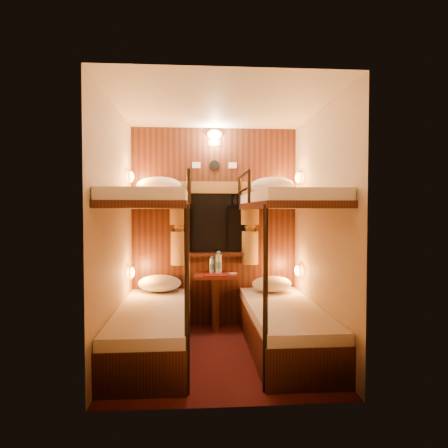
{
  "coord_description": "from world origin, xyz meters",
  "views": [
    {
      "loc": [
        -0.24,
        -3.83,
        1.41
      ],
      "look_at": [
        0.05,
        0.15,
        1.27
      ],
      "focal_mm": 32.0,
      "sensor_mm": 36.0,
      "label": 1
    }
  ],
  "objects": [
    {
      "name": "bottle_left",
      "position": [
        -0.04,
        0.9,
        0.74
      ],
      "size": [
        0.06,
        0.06,
        0.21
      ],
      "rotation": [
        0.0,
        0.0,
        0.27
      ],
      "color": "#99BFE5",
      "rests_on": "table"
    },
    {
      "name": "curtains",
      "position": [
        0.0,
        0.97,
        1.26
      ],
      "size": [
        1.1,
        0.22,
        1.0
      ],
      "color": "brown",
      "rests_on": "back_panel"
    },
    {
      "name": "wall_front",
      "position": [
        0.0,
        -1.05,
        1.2
      ],
      "size": [
        2.4,
        0.0,
        2.4
      ],
      "primitive_type": "plane",
      "rotation": [
        -1.57,
        0.0,
        0.0
      ],
      "color": "#C6B293",
      "rests_on": "floor"
    },
    {
      "name": "bottle_right",
      "position": [
        0.04,
        0.89,
        0.76
      ],
      "size": [
        0.08,
        0.08,
        0.27
      ],
      "rotation": [
        0.0,
        0.0,
        -0.41
      ],
      "color": "#99BFE5",
      "rests_on": "table"
    },
    {
      "name": "floor",
      "position": [
        0.0,
        0.0,
        0.0
      ],
      "size": [
        2.1,
        2.1,
        0.0
      ],
      "primitive_type": "plane",
      "color": "#3C1011",
      "rests_on": "ground"
    },
    {
      "name": "pillow_lower_right",
      "position": [
        0.65,
        0.72,
        0.55
      ],
      "size": [
        0.46,
        0.33,
        0.18
      ],
      "primitive_type": "ellipsoid",
      "color": "silver",
      "rests_on": "bunk_right"
    },
    {
      "name": "back_fixtures",
      "position": [
        0.0,
        1.0,
        2.25
      ],
      "size": [
        0.54,
        0.09,
        0.48
      ],
      "color": "black",
      "rests_on": "back_panel"
    },
    {
      "name": "bunk_right",
      "position": [
        0.65,
        0.07,
        0.56
      ],
      "size": [
        0.72,
        1.9,
        1.82
      ],
      "color": "black",
      "rests_on": "floor"
    },
    {
      "name": "pillow_upper_left",
      "position": [
        -0.65,
        0.82,
        1.69
      ],
      "size": [
        0.52,
        0.37,
        0.2
      ],
      "primitive_type": "ellipsoid",
      "color": "silver",
      "rests_on": "bunk_left"
    },
    {
      "name": "ceiling",
      "position": [
        0.0,
        0.0,
        2.4
      ],
      "size": [
        2.1,
        2.1,
        0.0
      ],
      "primitive_type": "plane",
      "rotation": [
        3.14,
        0.0,
        0.0
      ],
      "color": "silver",
      "rests_on": "wall_back"
    },
    {
      "name": "reading_lamps",
      "position": [
        -0.0,
        0.7,
        1.24
      ],
      "size": [
        2.0,
        0.2,
        1.25
      ],
      "color": "orange",
      "rests_on": "wall_left"
    },
    {
      "name": "sachet_b",
      "position": [
        0.02,
        0.92,
        0.65
      ],
      "size": [
        0.07,
        0.06,
        0.0
      ],
      "primitive_type": "cube",
      "rotation": [
        0.0,
        0.0,
        0.09
      ],
      "color": "silver",
      "rests_on": "table"
    },
    {
      "name": "wall_back",
      "position": [
        0.0,
        1.05,
        1.2
      ],
      "size": [
        2.4,
        0.0,
        2.4
      ],
      "primitive_type": "plane",
      "rotation": [
        1.57,
        0.0,
        0.0
      ],
      "color": "#C6B293",
      "rests_on": "floor"
    },
    {
      "name": "table",
      "position": [
        0.0,
        0.85,
        0.41
      ],
      "size": [
        0.5,
        0.34,
        0.66
      ],
      "color": "maroon",
      "rests_on": "floor"
    },
    {
      "name": "pillow_lower_left",
      "position": [
        -0.65,
        0.82,
        0.55
      ],
      "size": [
        0.5,
        0.36,
        0.2
      ],
      "primitive_type": "ellipsoid",
      "color": "silver",
      "rests_on": "bunk_left"
    },
    {
      "name": "wall_right",
      "position": [
        1.0,
        0.0,
        1.2
      ],
      "size": [
        0.0,
        2.4,
        2.4
      ],
      "primitive_type": "plane",
      "rotation": [
        1.57,
        0.0,
        -1.57
      ],
      "color": "#C6B293",
      "rests_on": "floor"
    },
    {
      "name": "bunk_left",
      "position": [
        -0.65,
        0.07,
        0.56
      ],
      "size": [
        0.72,
        1.9,
        1.82
      ],
      "color": "black",
      "rests_on": "floor"
    },
    {
      "name": "back_panel",
      "position": [
        0.0,
        1.04,
        1.2
      ],
      "size": [
        2.0,
        0.03,
        2.4
      ],
      "primitive_type": "cube",
      "color": "black",
      "rests_on": "floor"
    },
    {
      "name": "wall_left",
      "position": [
        -1.0,
        0.0,
        1.2
      ],
      "size": [
        0.0,
        2.4,
        2.4
      ],
      "primitive_type": "plane",
      "rotation": [
        1.57,
        0.0,
        1.57
      ],
      "color": "#C6B293",
      "rests_on": "floor"
    },
    {
      "name": "sachet_a",
      "position": [
        0.21,
        0.88,
        0.65
      ],
      "size": [
        0.11,
        0.1,
        0.01
      ],
      "primitive_type": "cube",
      "rotation": [
        0.0,
        0.0,
        0.39
      ],
      "color": "silver",
      "rests_on": "table"
    },
    {
      "name": "window",
      "position": [
        0.0,
        1.0,
        1.18
      ],
      "size": [
        1.0,
        0.12,
        0.79
      ],
      "color": "black",
      "rests_on": "back_panel"
    },
    {
      "name": "pillow_upper_right",
      "position": [
        0.65,
        0.68,
        1.69
      ],
      "size": [
        0.5,
        0.36,
        0.2
      ],
      "primitive_type": "ellipsoid",
      "color": "silver",
      "rests_on": "bunk_right"
    }
  ]
}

